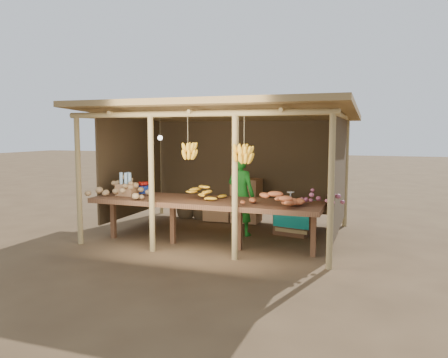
% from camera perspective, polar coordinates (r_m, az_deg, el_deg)
% --- Properties ---
extents(ground, '(60.00, 60.00, 0.00)m').
position_cam_1_polar(ground, '(8.32, 0.00, -7.21)').
color(ground, brown).
rests_on(ground, ground).
extents(stall_structure, '(4.70, 3.50, 2.43)m').
position_cam_1_polar(stall_structure, '(8.14, 0.34, 6.15)').
color(stall_structure, tan).
rests_on(stall_structure, ground).
extents(counter, '(3.90, 1.05, 0.80)m').
position_cam_1_polar(counter, '(7.30, -2.48, -3.18)').
color(counter, brown).
rests_on(counter, ground).
extents(potato_heap, '(1.11, 0.70, 0.37)m').
position_cam_1_polar(potato_heap, '(7.84, -13.35, -0.89)').
color(potato_heap, '#A88556').
rests_on(potato_heap, counter).
extents(sweet_potato_heap, '(1.05, 0.70, 0.36)m').
position_cam_1_polar(sweet_potato_heap, '(6.66, 6.10, -2.03)').
color(sweet_potato_heap, '#C15F31').
rests_on(sweet_potato_heap, counter).
extents(onion_heap, '(0.86, 0.72, 0.35)m').
position_cam_1_polar(onion_heap, '(6.82, 12.57, -1.97)').
color(onion_heap, '#B2566E').
rests_on(onion_heap, counter).
extents(banana_pile, '(0.71, 0.55, 0.35)m').
position_cam_1_polar(banana_pile, '(7.36, -2.86, -1.26)').
color(banana_pile, yellow).
rests_on(banana_pile, counter).
extents(tomato_basin, '(0.38, 0.38, 0.20)m').
position_cam_1_polar(tomato_basin, '(8.27, -10.48, -1.18)').
color(tomato_basin, navy).
rests_on(tomato_basin, counter).
extents(bottle_box, '(0.33, 0.27, 0.41)m').
position_cam_1_polar(bottle_box, '(7.93, -12.57, -0.98)').
color(bottle_box, '#A17148').
rests_on(bottle_box, counter).
extents(vendor, '(0.63, 0.50, 1.52)m').
position_cam_1_polar(vendor, '(8.14, 2.24, -2.07)').
color(vendor, '#176919').
rests_on(vendor, ground).
extents(tarp_crate, '(0.80, 0.73, 0.83)m').
position_cam_1_polar(tarp_crate, '(8.37, 9.08, -4.82)').
color(tarp_crate, brown).
rests_on(tarp_crate, ground).
extents(carton_stack, '(1.21, 0.46, 0.92)m').
position_cam_1_polar(carton_stack, '(9.32, 1.70, -3.21)').
color(carton_stack, '#A17148').
rests_on(carton_stack, ground).
extents(burlap_sacks, '(0.80, 0.42, 0.56)m').
position_cam_1_polar(burlap_sacks, '(9.78, -4.00, -3.74)').
color(burlap_sacks, '#4B3A23').
rests_on(burlap_sacks, ground).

